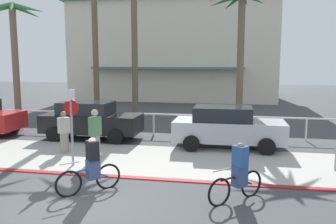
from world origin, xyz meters
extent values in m
plane|color=#424447|center=(0.00, 10.00, 0.00)|extent=(80.00, 80.00, 0.00)
cube|color=#ADAAA0|center=(0.00, 4.20, 0.01)|extent=(44.00, 4.00, 0.02)
cube|color=maroon|center=(0.00, 2.20, 0.01)|extent=(44.00, 0.24, 0.03)
cube|color=beige|center=(-1.88, 27.72, 4.41)|extent=(18.54, 11.45, 8.82)
cube|color=#47706B|center=(-1.88, 27.72, 9.07)|extent=(19.14, 12.05, 0.50)
cube|color=#47706B|center=(-1.88, 21.50, 3.00)|extent=(12.98, 1.20, 0.16)
cylinder|color=white|center=(0.00, 8.50, 1.00)|extent=(27.72, 0.08, 0.08)
cylinder|color=white|center=(-6.93, 8.50, 0.50)|extent=(0.08, 0.08, 1.00)
cylinder|color=white|center=(-4.62, 8.50, 0.50)|extent=(0.08, 0.08, 1.00)
cylinder|color=white|center=(-2.31, 8.50, 0.50)|extent=(0.08, 0.08, 1.00)
cylinder|color=white|center=(0.00, 8.50, 0.50)|extent=(0.08, 0.08, 1.00)
cylinder|color=white|center=(2.31, 8.50, 0.50)|extent=(0.08, 0.08, 1.00)
cylinder|color=white|center=(4.62, 8.50, 0.50)|extent=(0.08, 0.08, 1.00)
cylinder|color=white|center=(6.93, 8.50, 0.50)|extent=(0.08, 0.08, 1.00)
cylinder|color=gray|center=(-1.54, 3.06, 1.10)|extent=(0.08, 0.08, 2.20)
cube|color=white|center=(-1.54, 3.06, 2.38)|extent=(0.04, 0.56, 0.36)
cylinder|color=red|center=(-1.54, 3.06, 1.98)|extent=(0.52, 0.03, 0.52)
cylinder|color=#756047|center=(-8.25, 10.15, 3.28)|extent=(0.36, 0.36, 6.55)
cone|color=#387F3D|center=(-7.30, 10.15, 6.34)|extent=(1.97, 0.32, 0.73)
cone|color=#387F3D|center=(-7.84, 10.87, 6.28)|extent=(1.15, 1.68, 0.84)
cone|color=#387F3D|center=(-8.57, 10.69, 6.35)|extent=(0.96, 1.34, 0.71)
cone|color=#387F3D|center=(-7.95, 9.63, 6.31)|extent=(0.94, 1.30, 0.78)
cylinder|color=brown|center=(-4.76, 13.21, 4.80)|extent=(0.36, 0.36, 9.59)
cylinder|color=brown|center=(-2.05, 12.53, 4.35)|extent=(0.36, 0.36, 8.71)
cylinder|color=brown|center=(4.04, 11.21, 3.45)|extent=(0.36, 0.36, 6.91)
cone|color=#235B2D|center=(4.19, 12.10, 6.76)|extent=(0.64, 1.89, 0.61)
cone|color=#235B2D|center=(3.58, 12.00, 6.64)|extent=(1.24, 1.83, 0.84)
cone|color=#235B2D|center=(3.20, 11.51, 6.67)|extent=(1.87, 0.94, 0.79)
cylinder|color=black|center=(-6.96, 7.81, 0.33)|extent=(0.66, 0.22, 0.66)
cube|color=black|center=(-2.56, 7.15, 0.73)|extent=(4.40, 1.80, 0.80)
cube|color=#1E2328|center=(-2.81, 7.15, 1.41)|extent=(2.29, 1.58, 0.56)
cylinder|color=black|center=(-1.15, 8.05, 0.33)|extent=(0.66, 0.22, 0.66)
cylinder|color=black|center=(-1.15, 6.25, 0.33)|extent=(0.66, 0.22, 0.66)
cylinder|color=black|center=(-3.96, 8.05, 0.33)|extent=(0.66, 0.22, 0.66)
cylinder|color=black|center=(-3.96, 6.25, 0.33)|extent=(0.66, 0.22, 0.66)
cube|color=#B2B7BC|center=(3.56, 6.50, 0.73)|extent=(4.40, 1.80, 0.80)
cube|color=#1E2328|center=(3.31, 6.50, 1.41)|extent=(2.29, 1.58, 0.56)
cylinder|color=black|center=(4.97, 7.40, 0.33)|extent=(0.66, 0.22, 0.66)
cylinder|color=black|center=(4.97, 5.60, 0.33)|extent=(0.66, 0.22, 0.66)
cylinder|color=black|center=(2.16, 7.40, 0.33)|extent=(0.66, 0.22, 0.66)
cylinder|color=black|center=(2.16, 5.60, 0.33)|extent=(0.66, 0.22, 0.66)
torus|color=black|center=(-0.42, 0.50, 0.33)|extent=(0.56, 0.54, 0.72)
torus|color=black|center=(0.37, 1.27, 0.33)|extent=(0.56, 0.54, 0.72)
cylinder|color=#2851A8|center=(0.13, 1.03, 0.48)|extent=(0.53, 0.52, 0.35)
cylinder|color=#2851A8|center=(-0.25, 0.67, 0.62)|extent=(0.31, 0.30, 0.07)
cylinder|color=#2851A8|center=(0.06, 0.97, 0.55)|extent=(0.05, 0.05, 0.44)
cylinder|color=silver|center=(-0.39, 0.53, 0.88)|extent=(0.38, 0.37, 0.04)
cube|color=#384C7A|center=(0.06, 0.97, 0.61)|extent=(0.42, 0.42, 0.52)
cube|color=black|center=(0.06, 0.97, 1.13)|extent=(0.42, 0.43, 0.52)
sphere|color=beige|center=(0.06, 0.97, 1.36)|extent=(0.22, 0.22, 0.22)
torus|color=black|center=(3.42, 0.62, 0.33)|extent=(0.56, 0.55, 0.72)
torus|color=black|center=(4.21, 1.39, 0.33)|extent=(0.56, 0.55, 0.72)
cylinder|color=black|center=(3.97, 1.16, 0.48)|extent=(0.53, 0.52, 0.35)
cylinder|color=black|center=(3.60, 0.79, 0.62)|extent=(0.31, 0.30, 0.07)
cylinder|color=black|center=(3.90, 1.09, 0.55)|extent=(0.05, 0.05, 0.44)
cylinder|color=silver|center=(3.46, 0.66, 0.88)|extent=(0.38, 0.37, 0.04)
cube|color=#384C7A|center=(3.90, 1.09, 0.61)|extent=(0.42, 0.42, 0.52)
cube|color=#2D5699|center=(3.90, 1.09, 1.13)|extent=(0.42, 0.42, 0.52)
sphere|color=#9E7556|center=(3.90, 1.09, 1.36)|extent=(0.22, 0.22, 0.22)
cylinder|color=gray|center=(-2.61, 4.58, 0.39)|extent=(0.45, 0.45, 0.77)
cube|color=#B7B2A8|center=(-2.61, 4.58, 1.07)|extent=(0.45, 0.48, 0.60)
sphere|color=#9E7556|center=(-2.61, 4.58, 1.51)|extent=(0.21, 0.21, 0.21)
cylinder|color=gray|center=(-1.07, 3.89, 0.44)|extent=(0.42, 0.42, 0.88)
cube|color=#4C7F51|center=(-1.07, 3.89, 1.21)|extent=(0.40, 0.47, 0.67)
sphere|color=beige|center=(-1.07, 3.89, 1.70)|extent=(0.24, 0.24, 0.24)
camera|label=1|loc=(3.67, -7.49, 3.43)|focal=37.18mm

